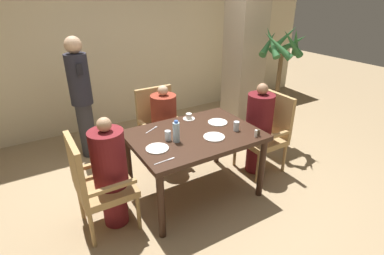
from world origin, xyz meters
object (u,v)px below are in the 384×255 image
plate_main_left (218,122)px  glass_tall_mid (168,136)px  potted_palm (276,97)px  teacup_with_saucer (189,117)px  standing_host (81,96)px  diner_in_right_chair (258,128)px  chair_left_side (95,182)px  diner_in_far_chair (164,126)px  plate_main_right (157,148)px  water_bottle (176,132)px  chair_far_side (159,124)px  diner_in_left_chair (111,172)px  glass_tall_near (236,126)px  chair_right_side (267,131)px  plate_dessert_center (214,137)px

plate_main_left → glass_tall_mid: bearing=-172.6°
potted_palm → glass_tall_mid: 1.99m
teacup_with_saucer → standing_host: bearing=129.6°
diner_in_right_chair → teacup_with_saucer: bearing=155.2°
chair_left_side → plate_main_left: bearing=3.9°
glass_tall_mid → diner_in_right_chair: bearing=-0.4°
diner_in_far_chair → glass_tall_mid: 0.82m
plate_main_right → water_bottle: (0.23, 0.04, 0.10)m
diner_in_far_chair → glass_tall_mid: diner_in_far_chair is taller
water_bottle → standing_host: bearing=109.6°
chair_far_side → plate_main_right: chair_far_side is taller
chair_left_side → potted_palm: potted_palm is taller
diner_in_far_chair → glass_tall_mid: (-0.31, -0.72, 0.25)m
diner_in_left_chair → plate_main_left: 1.31m
plate_main_right → glass_tall_near: (0.90, -0.06, 0.05)m
teacup_with_saucer → glass_tall_mid: 0.57m
chair_left_side → standing_host: size_ratio=0.61×
potted_palm → diner_in_left_chair: bearing=-170.5°
chair_right_side → teacup_with_saucer: size_ratio=7.09×
chair_left_side → standing_host: (0.26, 1.51, 0.35)m
plate_main_right → plate_dessert_center: bearing=-7.5°
diner_in_far_chair → standing_host: bearing=136.1°
teacup_with_saucer → glass_tall_near: bearing=-62.0°
chair_right_side → chair_far_side: bearing=140.5°
chair_left_side → chair_far_side: 1.39m
water_bottle → chair_right_side: bearing=2.8°
diner_in_far_chair → teacup_with_saucer: size_ratio=7.83×
plate_main_left → plate_main_right: bearing=-166.6°
plate_dessert_center → glass_tall_mid: glass_tall_mid is taller
teacup_with_saucer → glass_tall_near: (0.28, -0.53, 0.02)m
glass_tall_near → chair_left_side: bearing=173.6°
diner_in_right_chair → plate_main_right: bearing=-175.7°
diner_in_far_chair → glass_tall_near: bearing=-64.8°
plate_main_left → water_bottle: bearing=-165.4°
water_bottle → teacup_with_saucer: bearing=47.1°
chair_left_side → potted_palm: size_ratio=0.57×
diner_in_right_chair → diner_in_far_chair: bearing=141.5°
chair_left_side → glass_tall_mid: chair_left_side is taller
plate_main_right → teacup_with_saucer: teacup_with_saucer is taller
standing_host → glass_tall_near: bearing=-53.7°
standing_host → water_bottle: (0.56, -1.58, -0.01)m
plate_main_right → water_bottle: bearing=10.0°
diner_in_far_chair → standing_host: size_ratio=0.67×
standing_host → teacup_with_saucer: 1.50m
diner_in_right_chair → plate_main_left: (-0.55, 0.10, 0.17)m
plate_main_left → glass_tall_mid: 0.69m
chair_left_side → glass_tall_near: (1.49, -0.17, 0.28)m
chair_right_side → glass_tall_mid: (-1.38, 0.01, 0.28)m
plate_main_left → plate_main_right: same height
chair_far_side → potted_palm: (1.63, -0.45, 0.22)m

